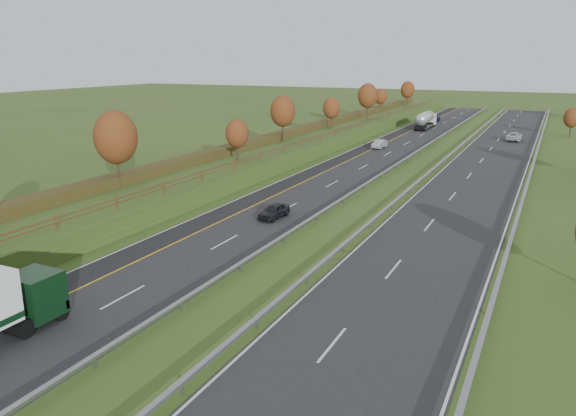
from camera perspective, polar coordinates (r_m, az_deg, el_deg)
name	(u,v)px	position (r m, az deg, el deg)	size (l,w,h in m)	color
ground	(405,177)	(72.27, 11.78, 3.12)	(400.00, 400.00, 0.00)	#334D1B
near_carriageway	(357,165)	(79.15, 7.04, 4.36)	(10.50, 200.00, 0.04)	black
far_carriageway	(480,175)	(75.68, 18.96, 3.16)	(10.50, 200.00, 0.04)	black
hard_shoulder	(332,163)	(80.39, 4.50, 4.59)	(3.00, 200.00, 0.04)	black
lane_markings	(402,169)	(77.29, 11.51, 3.93)	(26.75, 200.00, 0.01)	silver
embankment_left	(274,152)	(83.94, -1.42, 5.75)	(12.00, 200.00, 2.00)	#334D1B
hedge_left	(262,140)	(84.62, -2.64, 6.88)	(2.20, 180.00, 1.10)	#3A3A17
fence_left	(301,142)	(81.38, 1.29, 6.69)	(0.12, 189.06, 1.20)	#422B19
median_barrier_near	(397,164)	(77.47, 11.06, 4.41)	(0.32, 200.00, 0.71)	gray
median_barrier_far	(436,167)	(76.38, 14.76, 4.04)	(0.32, 200.00, 0.71)	gray
outer_barrier_far	(530,175)	(75.17, 23.38, 3.12)	(0.32, 200.00, 0.71)	gray
trees_left	(265,117)	(80.10, -2.31, 9.17)	(6.64, 164.30, 7.66)	#2D2116
road_tanker	(426,120)	(123.11, 13.80, 8.70)	(2.40, 11.22, 3.46)	silver
car_dark_near	(274,211)	(52.22, -1.43, -0.32)	(1.59, 3.95, 1.35)	black
car_silver_mid	(379,144)	(94.41, 9.27, 6.44)	(1.49, 4.28, 1.41)	#A0A0A5
car_small_far	(434,118)	(137.68, 14.63, 8.85)	(2.26, 5.55, 1.61)	#151944
car_oncoming	(514,136)	(109.52, 21.98, 6.76)	(2.58, 5.60, 1.56)	silver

